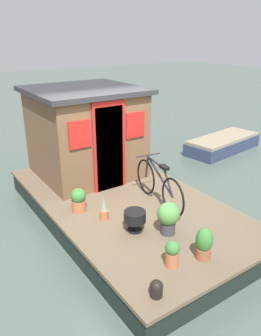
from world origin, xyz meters
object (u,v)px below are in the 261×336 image
(potted_plant_geranium, at_px, (104,208))
(potted_plant_basil, at_px, (204,243))
(dinghy_boat, at_px, (223,144))
(potted_plant_lavender, at_px, (79,200))
(houseboat_cabin, at_px, (86,132))
(bicycle, at_px, (158,185))
(potted_plant_thyme, at_px, (172,253))
(mooring_bollard, at_px, (156,288))
(charcoal_grill, at_px, (135,217))
(potted_plant_sage, at_px, (168,216))

(potted_plant_geranium, height_order, potted_plant_basil, potted_plant_basil)
(potted_plant_geranium, distance_m, dinghy_boat, 5.98)
(potted_plant_lavender, height_order, dinghy_boat, potted_plant_lavender)
(houseboat_cabin, xyz_separation_m, bicycle, (-2.06, -0.40, -0.58))
(bicycle, distance_m, potted_plant_geranium, 1.13)
(potted_plant_thyme, height_order, potted_plant_lavender, potted_plant_lavender)
(dinghy_boat, bearing_deg, potted_plant_basil, 128.68)
(dinghy_boat, bearing_deg, houseboat_cabin, 92.80)
(bicycle, height_order, potted_plant_geranium, bicycle)
(bicycle, bearing_deg, mooring_bollard, 141.07)
(potted_plant_lavender, xyz_separation_m, charcoal_grill, (-1.10, -0.46, 0.03))
(charcoal_grill, bearing_deg, potted_plant_geranium, 19.51)
(potted_plant_sage, xyz_separation_m, potted_plant_basil, (-0.77, -0.01, -0.06))
(potted_plant_thyme, xyz_separation_m, dinghy_boat, (3.83, -5.40, -0.44))
(bicycle, relative_size, potted_plant_geranium, 4.17)
(potted_plant_thyme, xyz_separation_m, potted_plant_lavender, (2.10, 0.38, 0.02))
(potted_plant_lavender, relative_size, charcoal_grill, 1.23)
(bicycle, distance_m, dinghy_boat, 5.03)
(potted_plant_lavender, height_order, potted_plant_basil, potted_plant_basil)
(potted_plant_geranium, xyz_separation_m, mooring_bollard, (-1.94, 0.39, -0.08))
(potted_plant_lavender, bearing_deg, dinghy_boat, -73.40)
(houseboat_cabin, relative_size, charcoal_grill, 6.36)
(houseboat_cabin, relative_size, potted_plant_lavender, 5.17)
(potted_plant_geranium, xyz_separation_m, potted_plant_lavender, (0.49, 0.24, 0.03))
(houseboat_cabin, bearing_deg, potted_plant_geranium, 160.37)
(potted_plant_thyme, relative_size, potted_plant_geranium, 0.97)
(potted_plant_basil, distance_m, charcoal_grill, 1.19)
(potted_plant_geranium, xyz_separation_m, dinghy_boat, (2.21, -5.54, -0.42))
(potted_plant_sage, xyz_separation_m, potted_plant_lavender, (1.45, 0.85, -0.08))
(mooring_bollard, bearing_deg, potted_plant_geranium, -11.37)
(houseboat_cabin, bearing_deg, potted_plant_sage, 178.16)
(potted_plant_sage, bearing_deg, potted_plant_geranium, 32.26)
(potted_plant_thyme, distance_m, potted_plant_basil, 0.50)
(bicycle, bearing_deg, houseboat_cabin, 11.04)
(potted_plant_geranium, bearing_deg, charcoal_grill, -160.49)
(potted_plant_thyme, bearing_deg, houseboat_cabin, -9.00)
(bicycle, relative_size, charcoal_grill, 4.73)
(bicycle, xyz_separation_m, mooring_bollard, (-1.85, 1.50, -0.28))
(bicycle, height_order, potted_plant_lavender, bicycle)
(potted_plant_basil, bearing_deg, bicycle, -16.63)
(potted_plant_thyme, height_order, dinghy_boat, potted_plant_thyme)
(bicycle, bearing_deg, potted_plant_thyme, 147.56)
(potted_plant_thyme, bearing_deg, potted_plant_basil, -103.46)
(potted_plant_geranium, bearing_deg, bicycle, -94.61)
(potted_plant_thyme, distance_m, charcoal_grill, 1.01)
(potted_plant_geranium, height_order, mooring_bollard, potted_plant_geranium)
(potted_plant_lavender, bearing_deg, bicycle, -113.14)
(bicycle, height_order, potted_plant_sage, bicycle)
(potted_plant_thyme, bearing_deg, charcoal_grill, -4.64)
(mooring_bollard, bearing_deg, houseboat_cabin, -15.62)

